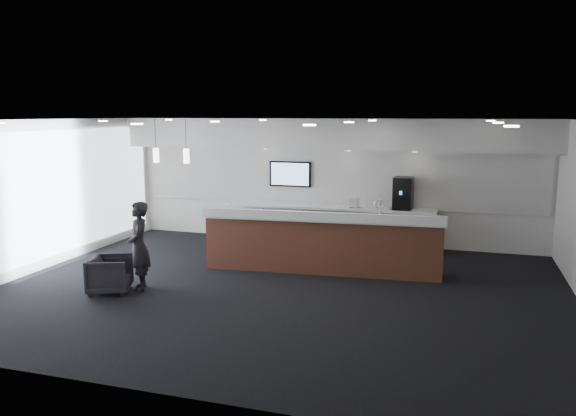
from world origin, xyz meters
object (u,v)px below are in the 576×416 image
(coffee_machine, at_px, (403,193))
(armchair, at_px, (110,274))
(lounge_guest, at_px, (139,246))
(service_counter, at_px, (322,243))

(coffee_machine, xyz_separation_m, armchair, (-4.57, -4.70, -0.99))
(armchair, xyz_separation_m, lounge_guest, (0.40, 0.31, 0.47))
(service_counter, bearing_deg, lounge_guest, -148.19)
(service_counter, xyz_separation_m, lounge_guest, (-2.83, -2.09, 0.21))
(coffee_machine, height_order, lounge_guest, coffee_machine)
(coffee_machine, relative_size, lounge_guest, 0.47)
(service_counter, height_order, lounge_guest, lounge_guest)
(armchair, bearing_deg, lounge_guest, -73.75)
(lounge_guest, bearing_deg, coffee_machine, 107.12)
(coffee_machine, relative_size, armchair, 1.04)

